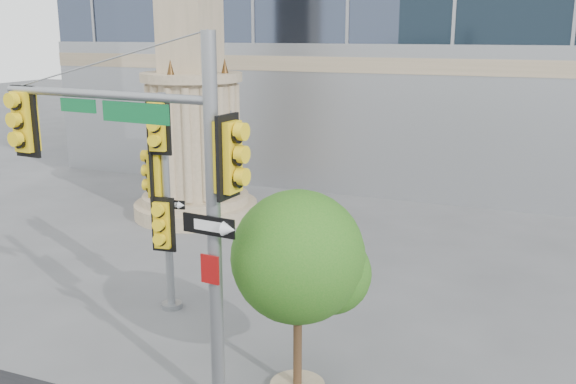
% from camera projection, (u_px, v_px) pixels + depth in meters
% --- Properties ---
extents(ground, '(120.00, 120.00, 0.00)m').
position_uv_depth(ground, '(228.00, 361.00, 12.94)').
color(ground, '#545456').
rests_on(ground, ground).
extents(monument, '(4.40, 4.40, 16.60)m').
position_uv_depth(monument, '(191.00, 60.00, 21.88)').
color(monument, '#9C8A69').
rests_on(monument, ground).
extents(main_signal_pole, '(5.02, 0.91, 6.50)m').
position_uv_depth(main_signal_pole, '(155.00, 179.00, 10.92)').
color(main_signal_pole, slate).
rests_on(main_signal_pole, ground).
extents(secondary_signal_pole, '(0.92, 0.68, 5.16)m').
position_uv_depth(secondary_signal_pole, '(162.00, 187.00, 14.63)').
color(secondary_signal_pole, slate).
rests_on(secondary_signal_pole, ground).
extents(street_tree, '(2.44, 2.39, 3.81)m').
position_uv_depth(street_tree, '(301.00, 262.00, 11.34)').
color(street_tree, '#9C8A69').
rests_on(street_tree, ground).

